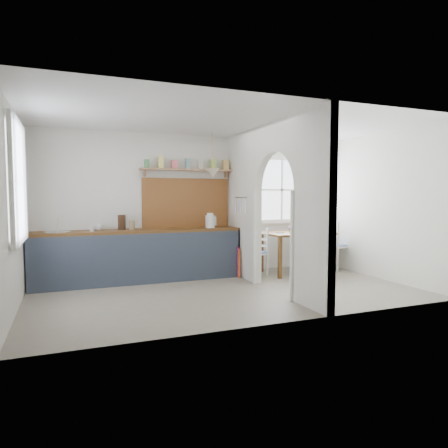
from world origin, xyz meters
name	(u,v)px	position (x,y,z in m)	size (l,w,h in m)	color
floor	(229,292)	(0.00, 0.00, 0.00)	(5.80, 3.20, 0.01)	gray
ceiling	(229,120)	(0.00, 0.00, 2.60)	(5.80, 3.20, 0.01)	beige
walls	(229,208)	(0.00, 0.00, 1.30)	(5.81, 3.21, 2.60)	beige
partition	(268,197)	(0.70, 0.06, 1.45)	(0.12, 3.20, 2.60)	beige
kitchen_window	(15,182)	(-2.87, 0.00, 1.65)	(0.10, 1.16, 1.50)	white
nook_window	(282,190)	(1.80, 1.56, 1.60)	(1.76, 0.10, 1.30)	white
counter	(139,255)	(-1.13, 1.33, 0.46)	(3.50, 0.60, 0.90)	brown
sink	(57,233)	(-2.43, 1.30, 0.89)	(0.40, 0.40, 0.02)	silver
backsplash	(187,203)	(-0.20, 1.58, 1.35)	(1.65, 0.03, 0.90)	brown
shelf	(188,167)	(-0.20, 1.49, 2.00)	(1.75, 0.20, 0.21)	#A17045
pendant_lamp	(212,173)	(0.15, 1.15, 1.88)	(0.26, 0.26, 0.16)	beige
utensil_rail	(241,197)	(0.61, 0.90, 1.45)	(0.02, 0.02, 0.50)	silver
dining_table	(297,253)	(1.80, 0.96, 0.39)	(1.25, 0.84, 0.78)	brown
chair_left	(253,252)	(0.89, 0.99, 0.44)	(0.40, 0.40, 0.88)	silver
chair_right	(336,245)	(2.76, 1.04, 0.49)	(0.45, 0.45, 0.98)	silver
kettle	(210,220)	(0.12, 1.18, 1.04)	(0.23, 0.18, 0.27)	silver
mug_a	(92,229)	(-1.91, 1.18, 0.94)	(0.09, 0.09, 0.09)	white
mug_b	(99,227)	(-1.79, 1.40, 0.95)	(0.14, 0.14, 0.11)	white
knife_block	(122,222)	(-1.41, 1.40, 1.03)	(0.11, 0.16, 0.25)	#382313
jar	(132,225)	(-1.25, 1.33, 0.98)	(0.10, 0.10, 0.16)	#867250
towel_magenta	(238,262)	(0.58, 0.96, 0.28)	(0.02, 0.03, 0.56)	#CE1267
towel_orange	(239,264)	(0.58, 0.92, 0.25)	(0.02, 0.03, 0.54)	#D2631D
bowl	(310,230)	(2.04, 0.87, 0.82)	(0.27, 0.27, 0.07)	silver
table_cup	(298,230)	(1.72, 0.81, 0.84)	(0.11, 0.11, 0.11)	#539353
plate	(280,233)	(1.43, 0.96, 0.79)	(0.17, 0.17, 0.01)	#37292B
vase	(293,227)	(1.82, 1.13, 0.88)	(0.18, 0.18, 0.19)	#5C3563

